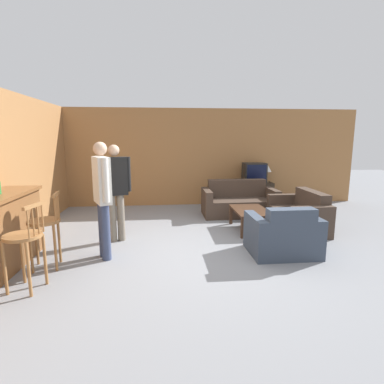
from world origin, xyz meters
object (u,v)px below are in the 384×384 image
bar_chair_near (24,242)px  loveseat_right (299,215)px  armchair_near (283,236)px  couch_far (239,203)px  bar_chair_mid (45,227)px  person_by_counter (102,194)px  coffee_table (251,212)px  tv_unit (253,194)px  person_by_window (115,187)px  table_lamp (267,168)px  tv (254,173)px

bar_chair_near → loveseat_right: size_ratio=0.78×
armchair_near → couch_far: bearing=91.5°
bar_chair_mid → person_by_counter: bearing=20.5°
loveseat_right → coffee_table: bearing=177.2°
couch_far → armchair_near: 2.53m
armchair_near → tv_unit: (0.57, 3.45, 0.03)m
bar_chair_mid → person_by_window: 1.38m
person_by_counter → tv_unit: bearing=45.0°
table_lamp → loveseat_right: bearing=-91.8°
bar_chair_near → bar_chair_mid: (0.00, 0.64, 0.00)m
bar_chair_near → person_by_window: bearing=64.4°
couch_far → table_lamp: table_lamp is taller
table_lamp → person_by_window: (-3.60, -2.56, -0.06)m
couch_far → person_by_window: 3.17m
bar_chair_mid → person_by_window: person_by_window is taller
table_lamp → armchair_near: bearing=-104.7°
bar_chair_mid → couch_far: bearing=38.1°
table_lamp → coffee_table: bearing=-116.0°
armchair_near → person_by_counter: person_by_counter is taller
bar_chair_mid → person_by_counter: size_ratio=0.61×
tv → table_lamp: (0.34, 0.00, 0.12)m
bar_chair_mid → tv: 5.46m
bar_chair_mid → person_by_counter: person_by_counter is taller
table_lamp → tv: bearing=-179.5°
loveseat_right → table_lamp: (0.07, 2.22, 0.74)m
table_lamp → tv_unit: bearing=180.0°
coffee_table → table_lamp: bearing=64.0°
loveseat_right → couch_far: bearing=124.8°
tv → person_by_counter: person_by_counter is taller
couch_far → tv: bearing=55.2°
couch_far → table_lamp: bearing=43.4°
bar_chair_near → armchair_near: bearing=12.9°
couch_far → person_by_window: bearing=-148.1°
coffee_table → tv_unit: 2.29m
loveseat_right → tv: bearing=96.8°
coffee_table → person_by_counter: bearing=-155.9°
coffee_table → bar_chair_mid: bearing=-156.7°
armchair_near → tv_unit: bearing=80.6°
bar_chair_mid → tv: (4.08, 3.61, 0.30)m
tv → table_lamp: size_ratio=1.12×
tv_unit → person_by_window: size_ratio=0.57×
table_lamp → person_by_window: 4.42m
bar_chair_mid → tv: tv is taller
table_lamp → person_by_window: bearing=-144.6°
loveseat_right → coffee_table: loveseat_right is taller
coffee_table → tv: bearing=71.6°
loveseat_right → tv_unit: (-0.26, 2.22, 0.03)m
tv → person_by_counter: (-3.34, -3.33, 0.09)m
armchair_near → loveseat_right: (0.84, 1.23, -0.00)m
bar_chair_near → person_by_window: size_ratio=0.63×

